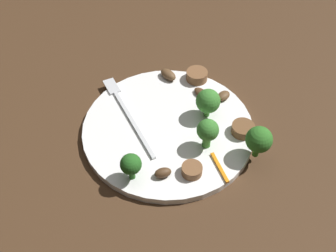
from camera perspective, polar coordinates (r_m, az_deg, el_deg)
The scene contains 15 objects.
ground_plane at distance 0.59m, azimuth -0.00°, elevation -0.73°, with size 1.40×1.40×0.00m, color #422B19.
plate at distance 0.59m, azimuth -0.00°, elevation -0.37°, with size 0.25×0.25×0.01m, color white.
fork at distance 0.60m, azimuth -6.16°, elevation 2.38°, with size 0.18×0.03×0.00m.
broccoli_floret_0 at distance 0.54m, azimuth 5.74°, elevation -0.73°, with size 0.03×0.03×0.05m.
broccoli_floret_1 at distance 0.50m, azimuth -5.37°, elevation -5.58°, with size 0.03×0.03×0.04m.
broccoli_floret_2 at distance 0.54m, azimuth 12.97°, elevation -1.96°, with size 0.04×0.04×0.05m.
broccoli_floret_3 at distance 0.58m, azimuth 5.90°, elevation 3.38°, with size 0.04×0.04×0.05m.
sausage_slice_0 at distance 0.58m, azimuth 10.75°, elevation -0.42°, with size 0.03×0.03×0.01m, color brown.
sausage_slice_1 at distance 0.65m, azimuth 4.18°, elevation 7.28°, with size 0.03×0.03×0.02m, color brown.
sausage_slice_2 at distance 0.52m, azimuth 3.48°, elevation -6.34°, with size 0.03×0.03×0.01m, color brown.
mushroom_0 at distance 0.63m, azimuth 4.89°, elevation 4.74°, with size 0.03×0.02×0.01m, color #4C331E.
mushroom_1 at distance 0.52m, azimuth -0.74°, elevation -6.76°, with size 0.02×0.01×0.01m, color #4C331E.
mushroom_4 at distance 0.65m, azimuth 0.04°, elevation 7.43°, with size 0.03×0.02×0.01m, color brown.
mushroom_5 at distance 0.62m, azimuth 8.00°, elevation 4.35°, with size 0.02×0.02×0.01m, color brown.
pepper_strip_0 at distance 0.54m, azimuth 7.46°, elevation -5.94°, with size 0.05×0.00×0.00m, color orange.
Camera 1 is at (-0.36, 0.14, 0.44)m, focal length 42.29 mm.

